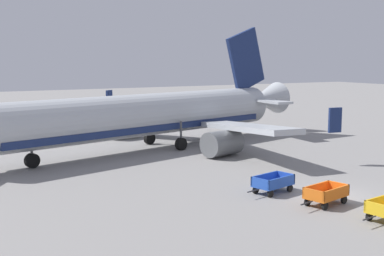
{
  "coord_description": "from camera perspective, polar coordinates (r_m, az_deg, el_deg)",
  "views": [
    {
      "loc": [
        -21.72,
        -21.64,
        8.07
      ],
      "look_at": [
        -2.89,
        12.16,
        2.8
      ],
      "focal_mm": 47.9,
      "sensor_mm": 36.0,
      "label": 1
    }
  ],
  "objects": [
    {
      "name": "ground_plane",
      "position": [
        31.7,
        15.58,
        -7.28
      ],
      "size": [
        220.0,
        220.0,
        0.0
      ],
      "primitive_type": "plane",
      "color": "gray"
    },
    {
      "name": "baggage_cart_third_in_row",
      "position": [
        31.46,
        8.99,
        -6.07
      ],
      "size": [
        3.63,
        1.94,
        1.07
      ],
      "color": "#234CB2",
      "rests_on": "ground"
    },
    {
      "name": "airplane",
      "position": [
        45.66,
        -4.47,
        1.43
      ],
      "size": [
        37.17,
        30.13,
        11.34
      ],
      "color": "#B2B7BC",
      "rests_on": "ground"
    },
    {
      "name": "baggage_cart_second_in_row",
      "position": [
        29.55,
        14.69,
        -7.14
      ],
      "size": [
        3.63,
        1.92,
        1.07
      ],
      "color": "orange",
      "rests_on": "ground"
    }
  ]
}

